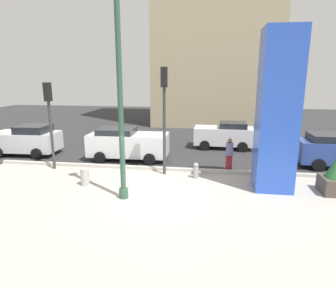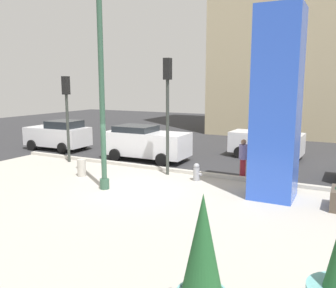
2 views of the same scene
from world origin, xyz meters
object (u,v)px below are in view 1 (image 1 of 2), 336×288
(art_pillar_blue, at_px, (277,112))
(traffic_light_far_side, at_px, (49,111))
(concrete_bollard, at_px, (85,177))
(car_curb_east, at_px, (128,143))
(lamp_post, at_px, (120,100))
(pedestrian_crossing, at_px, (229,153))
(traffic_light_corner, at_px, (164,104))
(car_passing_lane, at_px, (225,135))
(car_far_lane, at_px, (27,140))
(fire_hydrant, at_px, (196,171))

(art_pillar_blue, distance_m, traffic_light_far_side, 10.56)
(concrete_bollard, relative_size, car_curb_east, 0.17)
(lamp_post, height_order, pedestrian_crossing, lamp_post)
(traffic_light_far_side, bearing_deg, pedestrian_crossing, 5.95)
(traffic_light_corner, relative_size, car_curb_east, 1.13)
(concrete_bollard, bearing_deg, car_passing_lane, 50.98)
(car_far_lane, relative_size, pedestrian_crossing, 2.32)
(art_pillar_blue, relative_size, traffic_light_far_side, 1.49)
(lamp_post, relative_size, car_far_lane, 2.00)
(art_pillar_blue, relative_size, fire_hydrant, 8.65)
(fire_hydrant, height_order, car_passing_lane, car_passing_lane)
(lamp_post, xyz_separation_m, car_passing_lane, (4.24, 8.85, -2.93))
(fire_hydrant, bearing_deg, car_far_lane, 164.75)
(art_pillar_blue, height_order, pedestrian_crossing, art_pillar_blue)
(car_curb_east, xyz_separation_m, pedestrian_crossing, (5.59, -1.35, 0.00))
(art_pillar_blue, height_order, fire_hydrant, art_pillar_blue)
(fire_hydrant, xyz_separation_m, traffic_light_corner, (-1.54, 0.37, 3.01))
(traffic_light_far_side, height_order, car_far_lane, traffic_light_far_side)
(car_far_lane, height_order, car_curb_east, car_far_lane)
(concrete_bollard, bearing_deg, art_pillar_blue, 5.90)
(traffic_light_corner, relative_size, car_passing_lane, 1.31)
(lamp_post, height_order, car_far_lane, lamp_post)
(car_far_lane, bearing_deg, car_passing_lane, 15.74)
(lamp_post, bearing_deg, art_pillar_blue, 17.90)
(concrete_bollard, bearing_deg, lamp_post, -27.80)
(art_pillar_blue, xyz_separation_m, traffic_light_corner, (-4.77, 1.15, 0.13))
(lamp_post, distance_m, art_pillar_blue, 6.23)
(car_curb_east, bearing_deg, art_pillar_blue, -25.35)
(traffic_light_far_side, xyz_separation_m, traffic_light_corner, (5.72, -0.01, 0.42))
(traffic_light_corner, height_order, car_far_lane, traffic_light_corner)
(fire_hydrant, distance_m, concrete_bollard, 4.99)
(lamp_post, height_order, traffic_light_far_side, lamp_post)
(traffic_light_far_side, bearing_deg, car_curb_east, 34.91)
(art_pillar_blue, xyz_separation_m, car_curb_east, (-7.24, 3.43, -2.32))
(concrete_bollard, height_order, car_far_lane, car_far_lane)
(art_pillar_blue, height_order, car_curb_east, art_pillar_blue)
(car_far_lane, xyz_separation_m, pedestrian_crossing, (11.90, -1.51, 0.03))
(fire_hydrant, relative_size, traffic_light_far_side, 0.17)
(art_pillar_blue, bearing_deg, lamp_post, -162.10)
(car_far_lane, bearing_deg, fire_hydrant, -15.25)
(fire_hydrant, xyz_separation_m, car_far_lane, (-10.32, 2.81, 0.53))
(traffic_light_corner, bearing_deg, car_curb_east, 137.33)
(art_pillar_blue, xyz_separation_m, concrete_bollard, (-7.96, -0.82, -2.87))
(fire_hydrant, height_order, traffic_light_far_side, traffic_light_far_side)
(car_curb_east, bearing_deg, pedestrian_crossing, -13.56)
(lamp_post, bearing_deg, concrete_bollard, 152.20)
(pedestrian_crossing, bearing_deg, fire_hydrant, -140.42)
(traffic_light_far_side, distance_m, traffic_light_corner, 5.74)
(art_pillar_blue, xyz_separation_m, car_passing_lane, (-1.66, 6.94, -2.36))
(fire_hydrant, bearing_deg, art_pillar_blue, -13.57)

